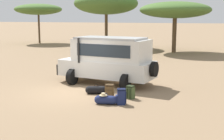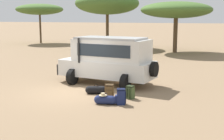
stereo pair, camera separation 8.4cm
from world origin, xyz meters
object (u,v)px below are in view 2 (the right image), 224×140
Objects in this scene: safari_vehicle at (109,59)px; acacia_tree_far_left at (40,9)px; acacia_tree_left_mid at (107,4)px; backpack_beside_front_wheel at (109,91)px; acacia_tree_centre_back at (176,10)px; backpack_cluster_center at (130,92)px; duffel_bag_soft_canvas at (96,90)px; duffel_bag_low_black_case at (105,100)px; backpack_near_rear_wheel at (121,97)px.

safari_vehicle is 0.89× the size of acacia_tree_far_left.
acacia_tree_far_left is at bearing 167.34° from acacia_tree_left_mid.
acacia_tree_left_mid is at bearing 111.74° from backpack_beside_front_wheel.
acacia_tree_left_mid is at bearing 164.37° from acacia_tree_centre_back.
backpack_cluster_center is 30.38m from acacia_tree_far_left.
backpack_beside_front_wheel reaches higher than duffel_bag_soft_canvas.
safari_vehicle is 27.16m from acacia_tree_far_left.
backpack_beside_front_wheel is 1.05× the size of backpack_cluster_center.
duffel_bag_low_black_case is 0.12× the size of acacia_tree_left_mid.
backpack_beside_front_wheel is 0.97m from duffel_bag_soft_canvas.
acacia_tree_far_left reaches higher than backpack_near_rear_wheel.
safari_vehicle is 3.28m from backpack_cluster_center.
acacia_tree_left_mid is (-9.16, 20.54, 4.64)m from backpack_cluster_center.
backpack_cluster_center reaches higher than duffel_bag_low_black_case.
duffel_bag_soft_canvas reaches higher than duffel_bag_low_black_case.
backpack_beside_front_wheel is at bearing -89.16° from acacia_tree_centre_back.
backpack_cluster_center is (0.88, 0.22, -0.02)m from backpack_beside_front_wheel.
backpack_cluster_center is 0.88× the size of backpack_near_rear_wheel.
backpack_beside_front_wheel is 0.93× the size of backpack_near_rear_wheel.
acacia_tree_centre_back reaches higher than duffel_bag_low_black_case.
safari_vehicle is at bearing 109.06° from duffel_bag_low_black_case.
backpack_near_rear_wheel is 2.05m from duffel_bag_soft_canvas.
duffel_bag_low_black_case is 19.86m from acacia_tree_centre_back.
acacia_tree_far_left is at bearing 128.96° from backpack_beside_front_wheel.
duffel_bag_soft_canvas is at bearing -91.79° from acacia_tree_centre_back.
acacia_tree_left_mid is at bearing 112.82° from backpack_near_rear_wheel.
duffel_bag_low_black_case is at bearing -70.94° from safari_vehicle.
acacia_tree_far_left is 10.67m from acacia_tree_left_mid.
acacia_tree_centre_back is (-0.27, 18.52, 3.80)m from backpack_beside_front_wheel.
acacia_tree_left_mid is 1.10× the size of acacia_tree_centre_back.
backpack_near_rear_wheel is 0.67× the size of duffel_bag_soft_canvas.
acacia_tree_far_left reaches higher than backpack_cluster_center.
duffel_bag_low_black_case is (1.25, -3.61, -1.11)m from safari_vehicle.
safari_vehicle is at bearing -92.83° from acacia_tree_centre_back.
backpack_beside_front_wheel is 0.91m from backpack_cluster_center.
backpack_beside_front_wheel reaches higher than backpack_cluster_center.
duffel_bag_low_black_case is (-0.69, -1.17, -0.09)m from backpack_cluster_center.
acacia_tree_far_left is 0.89× the size of acacia_tree_centre_back.
acacia_tree_centre_back is (18.41, -4.58, -0.31)m from acacia_tree_far_left.
acacia_tree_far_left is at bearing 130.78° from safari_vehicle.
acacia_tree_centre_back is (0.56, 18.04, 3.91)m from duffel_bag_soft_canvas.
backpack_beside_front_wheel is 22.83m from acacia_tree_left_mid.
duffel_bag_soft_canvas is (-1.03, 1.43, -0.00)m from duffel_bag_low_black_case.
backpack_near_rear_wheel is at bearing -44.57° from backpack_beside_front_wheel.
duffel_bag_soft_canvas is (-1.71, 0.26, -0.09)m from backpack_cluster_center.
acacia_tree_far_left reaches higher than backpack_beside_front_wheel.
duffel_bag_soft_canvas is 22.12m from acacia_tree_left_mid.
safari_vehicle is 16.12m from acacia_tree_centre_back.
backpack_beside_front_wheel is at bearing -68.42° from safari_vehicle.
backpack_cluster_center is at bearing -49.47° from acacia_tree_far_left.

